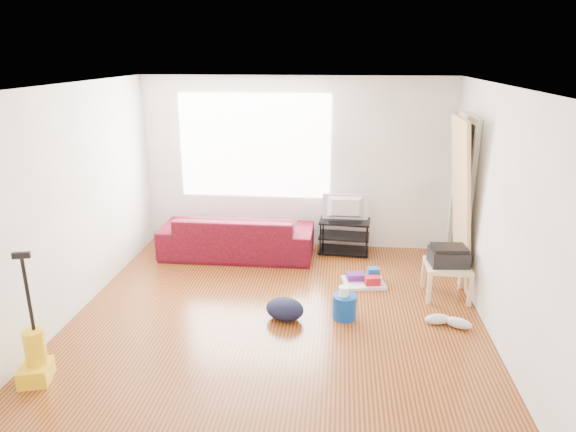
# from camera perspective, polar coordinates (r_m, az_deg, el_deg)

# --- Properties ---
(room) EXTENTS (4.51, 5.01, 2.51)m
(room) POSITION_cam_1_polar(r_m,az_deg,el_deg) (5.26, -0.61, 0.55)
(room) COLOR #4E220C
(room) RESTS_ON ground
(sofa) EXTENTS (2.15, 0.84, 0.63)m
(sofa) POSITION_cam_1_polar(r_m,az_deg,el_deg) (7.49, -5.58, -4.35)
(sofa) COLOR black
(sofa) RESTS_ON ground
(tv_stand) EXTENTS (0.75, 0.46, 0.49)m
(tv_stand) POSITION_cam_1_polar(r_m,az_deg,el_deg) (7.51, 6.27, -2.21)
(tv_stand) COLOR black
(tv_stand) RESTS_ON ground
(tv) EXTENTS (0.66, 0.09, 0.38)m
(tv) POSITION_cam_1_polar(r_m,az_deg,el_deg) (7.37, 6.38, 0.91)
(tv) COLOR black
(tv) RESTS_ON tv_stand
(side_table) EXTENTS (0.51, 0.51, 0.41)m
(side_table) POSITION_cam_1_polar(r_m,az_deg,el_deg) (6.40, 17.27, -5.69)
(side_table) COLOR #D3B690
(side_table) RESTS_ON ground
(printer) EXTENTS (0.46, 0.37, 0.23)m
(printer) POSITION_cam_1_polar(r_m,az_deg,el_deg) (6.34, 17.42, -4.23)
(printer) COLOR black
(printer) RESTS_ON side_table
(bucket) EXTENTS (0.33, 0.33, 0.27)m
(bucket) POSITION_cam_1_polar(r_m,az_deg,el_deg) (5.84, 6.24, -11.13)
(bucket) COLOR #093A92
(bucket) RESTS_ON ground
(toilet_paper) EXTENTS (0.11, 0.11, 0.10)m
(toilet_paper) POSITION_cam_1_polar(r_m,az_deg,el_deg) (5.75, 6.17, -9.49)
(toilet_paper) COLOR white
(toilet_paper) RESTS_ON bucket
(cleaning_tray) EXTENTS (0.57, 0.49, 0.18)m
(cleaning_tray) POSITION_cam_1_polar(r_m,az_deg,el_deg) (6.62, 8.54, -7.01)
(cleaning_tray) COLOR silver
(cleaning_tray) RESTS_ON ground
(backpack) EXTENTS (0.52, 0.47, 0.24)m
(backpack) POSITION_cam_1_polar(r_m,az_deg,el_deg) (5.78, -0.35, -11.33)
(backpack) COLOR #141637
(backpack) RESTS_ON ground
(sneakers) EXTENTS (0.51, 0.26, 0.12)m
(sneakers) POSITION_cam_1_polar(r_m,az_deg,el_deg) (5.87, 17.35, -11.08)
(sneakers) COLOR silver
(sneakers) RESTS_ON ground
(vacuum) EXTENTS (0.32, 0.34, 1.21)m
(vacuum) POSITION_cam_1_polar(r_m,az_deg,el_deg) (5.23, -26.29, -13.92)
(vacuum) COLOR yellow
(vacuum) RESTS_ON ground
(door_panel) EXTENTS (0.26, 0.84, 2.09)m
(door_panel) POSITION_cam_1_polar(r_m,az_deg,el_deg) (6.96, 17.82, -6.96)
(door_panel) COLOR tan
(door_panel) RESTS_ON ground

